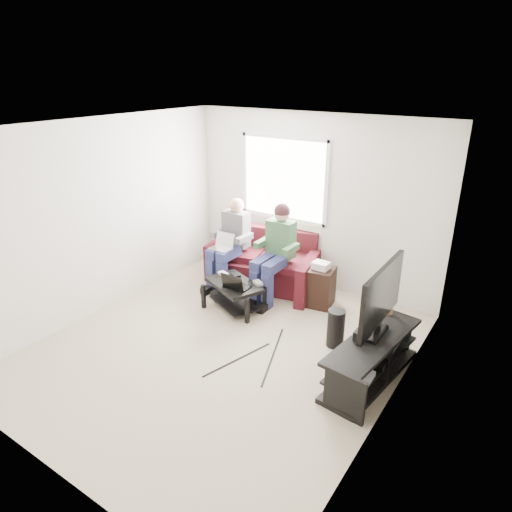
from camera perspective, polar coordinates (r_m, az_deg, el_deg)
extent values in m
plane|color=#BEAA94|center=(5.68, -4.21, -11.35)|extent=(4.50, 4.50, 0.00)
plane|color=white|center=(4.76, -5.11, 15.68)|extent=(4.50, 4.50, 0.00)
plane|color=silver|center=(6.88, 7.10, 6.64)|extent=(4.50, 0.00, 4.50)
plane|color=silver|center=(3.78, -26.52, -9.56)|extent=(4.50, 0.00, 4.50)
plane|color=silver|center=(6.45, -18.77, 4.52)|extent=(0.00, 4.50, 4.50)
plane|color=silver|center=(4.23, 17.27, -4.61)|extent=(0.00, 4.50, 4.50)
cube|color=white|center=(7.03, 3.51, 9.63)|extent=(1.40, 0.01, 1.20)
cube|color=silver|center=(7.03, 3.47, 9.61)|extent=(1.48, 0.04, 1.28)
cube|color=#4A1215|center=(7.14, 0.68, -1.93)|extent=(1.61, 1.08, 0.41)
cube|color=#4A1215|center=(7.25, 2.19, 2.02)|extent=(1.48, 0.50, 0.42)
cube|color=#4A1215|center=(7.55, -4.48, 0.11)|extent=(0.33, 0.90, 0.59)
cube|color=#4A1215|center=(6.74, 6.48, -2.81)|extent=(0.33, 0.90, 0.59)
cube|color=#4A1215|center=(7.22, -1.82, 0.54)|extent=(0.81, 0.80, 0.10)
cube|color=#4A1215|center=(6.85, 3.15, -0.72)|extent=(0.81, 0.80, 0.10)
cube|color=navy|center=(6.95, -4.70, 0.65)|extent=(0.16, 0.45, 0.14)
cube|color=navy|center=(6.83, -3.38, 0.30)|extent=(0.16, 0.45, 0.14)
cube|color=navy|center=(6.95, -5.56, -2.33)|extent=(0.13, 0.13, 0.51)
cube|color=navy|center=(6.83, -4.25, -2.72)|extent=(0.13, 0.13, 0.51)
cube|color=#5A5A5F|center=(7.04, -2.49, 3.42)|extent=(0.40, 0.22, 0.55)
sphere|color=#DC9D89|center=(6.94, -2.44, 6.35)|extent=(0.22, 0.22, 0.22)
cube|color=navy|center=(6.51, 0.84, -0.80)|extent=(0.16, 0.45, 0.14)
cube|color=navy|center=(6.42, 2.33, -1.19)|extent=(0.16, 0.45, 0.14)
cube|color=navy|center=(6.51, -0.07, -3.98)|extent=(0.13, 0.13, 0.51)
cube|color=navy|center=(6.41, 1.42, -4.42)|extent=(0.13, 0.13, 0.51)
cube|color=#494B4B|center=(6.62, 3.11, 2.16)|extent=(0.40, 0.22, 0.55)
sphere|color=#DC9D89|center=(6.52, 3.27, 5.26)|extent=(0.22, 0.22, 0.22)
sphere|color=#361B20|center=(6.50, 3.28, 5.60)|extent=(0.23, 0.23, 0.23)
cube|color=black|center=(6.33, -2.79, -3.57)|extent=(0.94, 0.77, 0.05)
cube|color=black|center=(6.46, -2.74, -5.88)|extent=(0.83, 0.67, 0.02)
cube|color=black|center=(6.48, -6.58, -5.05)|extent=(0.05, 0.05, 0.36)
cube|color=black|center=(6.08, -1.12, -6.90)|extent=(0.05, 0.05, 0.36)
cube|color=black|center=(6.78, -4.22, -3.66)|extent=(0.05, 0.05, 0.36)
cube|color=black|center=(6.39, 1.12, -5.31)|extent=(0.05, 0.05, 0.36)
cube|color=silver|center=(6.55, -4.14, -2.23)|extent=(0.16, 0.13, 0.04)
cube|color=black|center=(6.50, -2.56, -2.42)|extent=(0.16, 0.14, 0.04)
cube|color=gray|center=(6.27, 0.23, -3.37)|extent=(0.17, 0.15, 0.04)
cube|color=black|center=(5.08, 14.48, -10.25)|extent=(0.62, 1.52, 0.04)
cube|color=black|center=(5.20, 14.24, -12.35)|extent=(0.57, 1.45, 0.03)
cube|color=black|center=(5.32, 14.01, -14.26)|extent=(0.62, 1.52, 0.06)
cube|color=black|center=(4.65, 10.99, -16.73)|extent=(0.44, 0.09, 0.49)
cube|color=black|center=(5.78, 16.76, -8.80)|extent=(0.44, 0.09, 0.49)
cube|color=black|center=(5.14, 14.91, -9.35)|extent=(0.12, 0.40, 0.04)
cube|color=black|center=(5.10, 15.00, -8.58)|extent=(0.06, 0.06, 0.12)
cube|color=black|center=(4.92, 15.45, -4.72)|extent=(0.05, 1.10, 0.65)
cube|color=#D1317D|center=(4.92, 15.12, -4.64)|extent=(0.01, 1.01, 0.58)
cube|color=black|center=(5.15, 13.69, -8.72)|extent=(0.12, 0.50, 0.10)
cylinder|color=#B1704C|center=(5.57, 16.34, -6.38)|extent=(0.08, 0.08, 0.12)
cube|color=silver|center=(4.86, 12.58, -14.25)|extent=(0.30, 0.22, 0.06)
cube|color=gray|center=(5.41, 15.43, -10.29)|extent=(0.34, 0.26, 0.08)
cube|color=black|center=(5.13, 14.09, -12.17)|extent=(0.38, 0.30, 0.07)
cylinder|color=black|center=(5.67, 9.94, -8.88)|extent=(0.21, 0.21, 0.48)
cube|color=black|center=(5.15, 10.27, -15.60)|extent=(0.25, 0.44, 0.02)
cube|color=black|center=(6.54, 7.96, -3.84)|extent=(0.38, 0.38, 0.56)
cube|color=silver|center=(6.40, 8.11, -1.18)|extent=(0.22, 0.18, 0.10)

